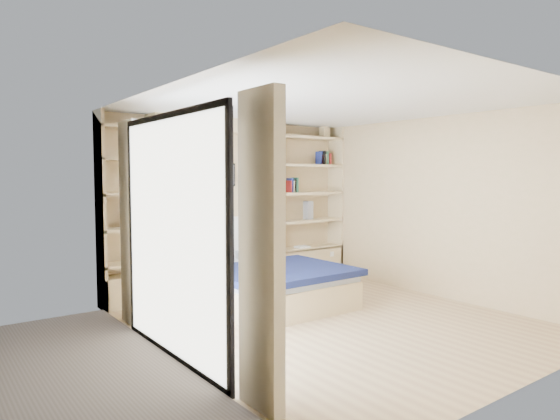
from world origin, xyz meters
TOP-DOWN VIEW (x-y plane):
  - ground at (0.00, 0.00)m, footprint 4.50×4.50m
  - room_shell at (-0.39, 1.52)m, footprint 4.50×4.50m
  - bed at (-0.15, 1.18)m, footprint 1.73×2.13m
  - photo_gallery at (-0.45, 2.22)m, footprint 1.48×0.02m
  - reading_lamps at (-0.30, 2.00)m, footprint 1.92×0.12m
  - shelf_decor at (1.11, 2.07)m, footprint 3.53×0.23m

SIDE VIEW (x-z plane):
  - ground at x=0.00m, z-range 0.00..0.00m
  - bed at x=-0.15m, z-range -0.26..0.81m
  - room_shell at x=-0.39m, z-range -1.17..3.33m
  - reading_lamps at x=-0.30m, z-range 1.03..1.17m
  - photo_gallery at x=-0.45m, z-range 1.19..2.01m
  - shelf_decor at x=1.11m, z-range 0.67..2.70m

